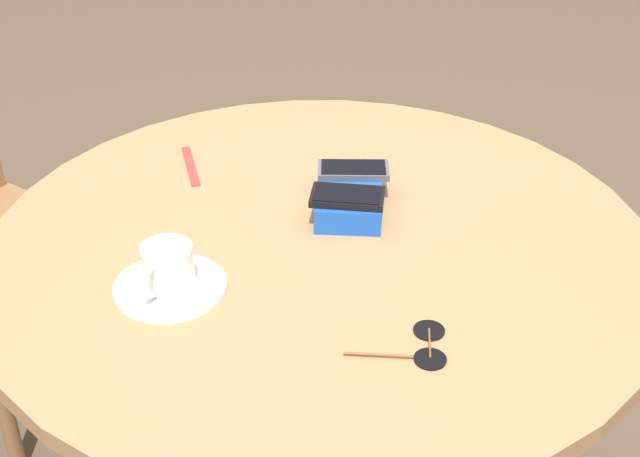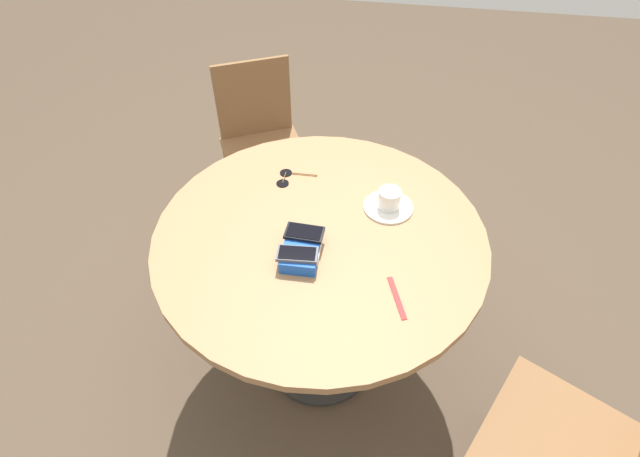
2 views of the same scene
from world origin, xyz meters
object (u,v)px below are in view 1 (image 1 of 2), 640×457
(coffee_cup, at_px, (167,267))
(saucer, at_px, (170,287))
(phone_box, at_px, (349,197))
(phone_black, at_px, (347,196))
(phone_gray, at_px, (353,170))
(sunglasses, at_px, (424,346))
(lanyard_strap, at_px, (191,166))
(round_table, at_px, (320,297))

(coffee_cup, bearing_deg, saucer, 161.29)
(phone_box, height_order, phone_black, phone_black)
(phone_box, xyz_separation_m, phone_black, (0.05, -0.00, 0.03))
(saucer, relative_size, coffee_cup, 1.64)
(phone_gray, bearing_deg, sunglasses, 16.88)
(phone_box, relative_size, phone_gray, 1.40)
(phone_gray, bearing_deg, lanyard_strap, -103.88)
(phone_black, relative_size, lanyard_strap, 0.80)
(phone_gray, distance_m, sunglasses, 0.42)
(round_table, height_order, lanyard_strap, lanyard_strap)
(phone_box, bearing_deg, round_table, -21.96)
(round_table, bearing_deg, lanyard_strap, -130.37)
(saucer, distance_m, lanyard_strap, 0.38)
(phone_box, height_order, phone_gray, phone_gray)
(phone_gray, bearing_deg, saucer, -40.02)
(coffee_cup, bearing_deg, lanyard_strap, -172.45)
(round_table, relative_size, phone_gray, 8.54)
(phone_box, xyz_separation_m, sunglasses, (0.35, 0.12, -0.02))
(phone_black, height_order, coffee_cup, coffee_cup)
(phone_black, height_order, lanyard_strap, phone_black)
(lanyard_strap, bearing_deg, phone_black, 61.02)
(phone_box, height_order, sunglasses, phone_box)
(round_table, height_order, phone_black, phone_black)
(coffee_cup, distance_m, lanyard_strap, 0.38)
(phone_gray, xyz_separation_m, phone_black, (0.09, -0.00, 0.00))
(coffee_cup, bearing_deg, phone_black, 130.46)
(phone_box, distance_m, lanyard_strap, 0.32)
(saucer, distance_m, sunglasses, 0.39)
(phone_black, relative_size, coffee_cup, 1.19)
(round_table, xyz_separation_m, phone_box, (-0.10, 0.04, 0.14))
(coffee_cup, relative_size, lanyard_strap, 0.67)
(round_table, xyz_separation_m, phone_black, (-0.05, 0.04, 0.17))
(round_table, bearing_deg, saucer, -53.28)
(round_table, height_order, phone_gray, phone_gray)
(phone_box, relative_size, lanyard_strap, 1.16)
(phone_gray, relative_size, sunglasses, 0.92)
(sunglasses, bearing_deg, round_table, -146.88)
(phone_black, height_order, sunglasses, phone_black)
(saucer, xyz_separation_m, coffee_cup, (0.00, -0.00, 0.04))
(phone_box, bearing_deg, saucer, -44.23)
(round_table, distance_m, sunglasses, 0.33)
(phone_box, relative_size, coffee_cup, 1.72)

